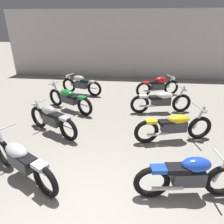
{
  "coord_description": "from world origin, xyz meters",
  "views": [
    {
      "loc": [
        0.58,
        -2.03,
        2.97
      ],
      "look_at": [
        0.0,
        3.3,
        0.55
      ],
      "focal_mm": 32.04,
      "sensor_mm": 36.0,
      "label": 1
    }
  ],
  "objects_px": {
    "motorcycle_left_row_1": "(52,119)",
    "motorcycle_right_row_0": "(189,176)",
    "motorcycle_left_row_2": "(69,99)",
    "motorcycle_right_row_2": "(161,101)",
    "motorcycle_left_row_3": "(81,84)",
    "motorcycle_right_row_3": "(158,86)",
    "motorcycle_left_row_0": "(21,160)",
    "motorcycle_right_row_1": "(174,126)"
  },
  "relations": [
    {
      "from": "motorcycle_left_row_2",
      "to": "motorcycle_right_row_0",
      "type": "relative_size",
      "value": 0.99
    },
    {
      "from": "motorcycle_right_row_2",
      "to": "motorcycle_left_row_1",
      "type": "bearing_deg",
      "value": -150.79
    },
    {
      "from": "motorcycle_left_row_0",
      "to": "motorcycle_left_row_1",
      "type": "xyz_separation_m",
      "value": [
        -0.09,
        1.84,
        0.01
      ]
    },
    {
      "from": "motorcycle_left_row_3",
      "to": "motorcycle_right_row_3",
      "type": "relative_size",
      "value": 1.01
    },
    {
      "from": "motorcycle_left_row_2",
      "to": "motorcycle_left_row_0",
      "type": "bearing_deg",
      "value": -88.19
    },
    {
      "from": "motorcycle_right_row_2",
      "to": "motorcycle_left_row_3",
      "type": "bearing_deg",
      "value": 153.63
    },
    {
      "from": "motorcycle_left_row_0",
      "to": "motorcycle_right_row_1",
      "type": "bearing_deg",
      "value": 28.64
    },
    {
      "from": "motorcycle_left_row_1",
      "to": "motorcycle_right_row_3",
      "type": "bearing_deg",
      "value": 47.25
    },
    {
      "from": "motorcycle_right_row_0",
      "to": "motorcycle_right_row_1",
      "type": "relative_size",
      "value": 0.92
    },
    {
      "from": "motorcycle_right_row_0",
      "to": "motorcycle_right_row_1",
      "type": "xyz_separation_m",
      "value": [
        0.08,
        1.92,
        -0.01
      ]
    },
    {
      "from": "motorcycle_right_row_2",
      "to": "motorcycle_right_row_3",
      "type": "relative_size",
      "value": 1.14
    },
    {
      "from": "motorcycle_left_row_0",
      "to": "motorcycle_left_row_3",
      "type": "height_order",
      "value": "motorcycle_left_row_0"
    },
    {
      "from": "motorcycle_right_row_1",
      "to": "motorcycle_right_row_2",
      "type": "relative_size",
      "value": 0.99
    },
    {
      "from": "motorcycle_right_row_1",
      "to": "motorcycle_right_row_3",
      "type": "bearing_deg",
      "value": 91.18
    },
    {
      "from": "motorcycle_right_row_3",
      "to": "motorcycle_left_row_3",
      "type": "bearing_deg",
      "value": -177.76
    },
    {
      "from": "motorcycle_left_row_0",
      "to": "motorcycle_right_row_3",
      "type": "relative_size",
      "value": 1.02
    },
    {
      "from": "motorcycle_left_row_1",
      "to": "motorcycle_right_row_0",
      "type": "distance_m",
      "value": 3.85
    },
    {
      "from": "motorcycle_left_row_2",
      "to": "motorcycle_right_row_0",
      "type": "xyz_separation_m",
      "value": [
        3.34,
        -3.63,
        0.01
      ]
    },
    {
      "from": "motorcycle_left_row_2",
      "to": "motorcycle_left_row_3",
      "type": "height_order",
      "value": "motorcycle_left_row_2"
    },
    {
      "from": "motorcycle_left_row_1",
      "to": "motorcycle_right_row_2",
      "type": "distance_m",
      "value": 3.74
    },
    {
      "from": "motorcycle_left_row_0",
      "to": "motorcycle_right_row_2",
      "type": "xyz_separation_m",
      "value": [
        3.17,
        3.67,
        0.0
      ]
    },
    {
      "from": "motorcycle_left_row_3",
      "to": "motorcycle_right_row_3",
      "type": "xyz_separation_m",
      "value": [
        3.36,
        0.13,
        0.0
      ]
    },
    {
      "from": "motorcycle_right_row_0",
      "to": "motorcycle_right_row_3",
      "type": "height_order",
      "value": "same"
    },
    {
      "from": "motorcycle_left_row_0",
      "to": "motorcycle_left_row_1",
      "type": "distance_m",
      "value": 1.85
    },
    {
      "from": "motorcycle_left_row_3",
      "to": "motorcycle_right_row_2",
      "type": "xyz_separation_m",
      "value": [
        3.3,
        -1.64,
        -0.01
      ]
    },
    {
      "from": "motorcycle_left_row_2",
      "to": "motorcycle_right_row_1",
      "type": "bearing_deg",
      "value": -26.55
    },
    {
      "from": "motorcycle_left_row_3",
      "to": "motorcycle_left_row_0",
      "type": "bearing_deg",
      "value": -88.65
    },
    {
      "from": "motorcycle_right_row_2",
      "to": "motorcycle_right_row_0",
      "type": "bearing_deg",
      "value": -89.16
    },
    {
      "from": "motorcycle_left_row_2",
      "to": "motorcycle_right_row_0",
      "type": "height_order",
      "value": "motorcycle_left_row_2"
    },
    {
      "from": "motorcycle_left_row_0",
      "to": "motorcycle_right_row_1",
      "type": "height_order",
      "value": "same"
    },
    {
      "from": "motorcycle_right_row_1",
      "to": "motorcycle_right_row_3",
      "type": "height_order",
      "value": "motorcycle_right_row_1"
    },
    {
      "from": "motorcycle_left_row_1",
      "to": "motorcycle_left_row_2",
      "type": "height_order",
      "value": "motorcycle_left_row_2"
    },
    {
      "from": "motorcycle_right_row_1",
      "to": "motorcycle_left_row_2",
      "type": "bearing_deg",
      "value": 153.45
    },
    {
      "from": "motorcycle_left_row_1",
      "to": "motorcycle_right_row_1",
      "type": "xyz_separation_m",
      "value": [
        3.4,
        -0.04,
        -0.01
      ]
    },
    {
      "from": "motorcycle_left_row_2",
      "to": "motorcycle_left_row_3",
      "type": "xyz_separation_m",
      "value": [
        -0.01,
        1.79,
        0.01
      ]
    },
    {
      "from": "motorcycle_left_row_2",
      "to": "motorcycle_right_row_1",
      "type": "relative_size",
      "value": 0.91
    },
    {
      "from": "motorcycle_left_row_0",
      "to": "motorcycle_left_row_2",
      "type": "xyz_separation_m",
      "value": [
        -0.11,
        3.51,
        0.0
      ]
    },
    {
      "from": "motorcycle_right_row_3",
      "to": "motorcycle_left_row_0",
      "type": "bearing_deg",
      "value": -120.73
    },
    {
      "from": "motorcycle_left_row_2",
      "to": "motorcycle_right_row_2",
      "type": "bearing_deg",
      "value": 2.72
    },
    {
      "from": "motorcycle_left_row_3",
      "to": "motorcycle_right_row_1",
      "type": "height_order",
      "value": "motorcycle_right_row_1"
    },
    {
      "from": "motorcycle_right_row_0",
      "to": "motorcycle_right_row_1",
      "type": "height_order",
      "value": "motorcycle_right_row_1"
    },
    {
      "from": "motorcycle_left_row_0",
      "to": "motorcycle_right_row_2",
      "type": "distance_m",
      "value": 4.85
    }
  ]
}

